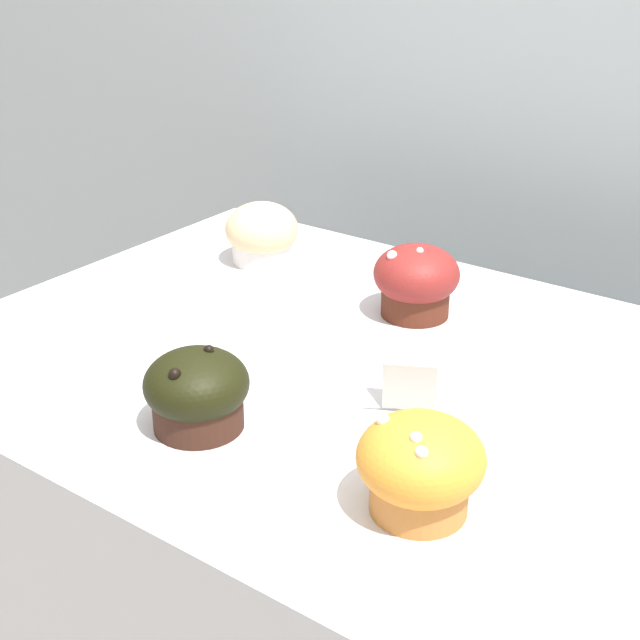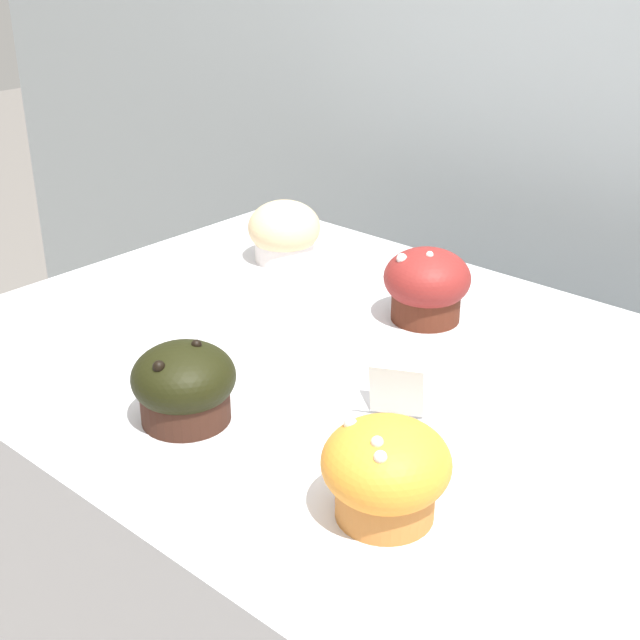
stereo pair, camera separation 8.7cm
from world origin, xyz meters
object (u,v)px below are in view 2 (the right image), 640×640
(muffin_back_left, at_px, (386,471))
(muffin_back_right, at_px, (284,232))
(muffin_front_left, at_px, (427,285))
(muffin_front_center, at_px, (184,384))

(muffin_back_left, distance_m, muffin_back_right, 0.56)
(muffin_back_right, distance_m, muffin_front_left, 0.25)
(muffin_front_center, relative_size, muffin_front_left, 0.97)
(muffin_back_left, bearing_deg, muffin_back_right, 141.92)
(muffin_back_right, bearing_deg, muffin_front_left, -6.27)
(muffin_front_center, distance_m, muffin_back_right, 0.41)
(muffin_back_left, xyz_separation_m, muffin_back_right, (-0.44, 0.34, -0.00))
(muffin_back_left, bearing_deg, muffin_front_center, -177.36)
(muffin_front_center, height_order, muffin_back_left, muffin_back_left)
(muffin_back_left, relative_size, muffin_back_right, 1.05)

